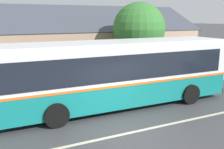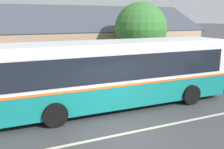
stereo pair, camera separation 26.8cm
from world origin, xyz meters
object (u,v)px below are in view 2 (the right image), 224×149
at_px(bus_stop_sign, 192,59).
at_px(transit_bus, 116,72).
at_px(bench_down_street, 80,84).
at_px(street_tree_primary, 142,31).

bearing_deg(bus_stop_sign, transit_bus, -162.00).
bearing_deg(transit_bus, bench_down_street, 109.44).
bearing_deg(bench_down_street, bus_stop_sign, -5.54).
xyz_separation_m(street_tree_primary, bus_stop_sign, (2.68, -1.91, -1.77)).
relative_size(transit_bus, bench_down_street, 7.09).
relative_size(bench_down_street, bus_stop_sign, 0.68).
bearing_deg(street_tree_primary, bus_stop_sign, -35.43).
distance_m(transit_bus, bus_stop_sign, 6.77).
bearing_deg(bus_stop_sign, street_tree_primary, 144.57).
distance_m(transit_bus, street_tree_primary, 5.74).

